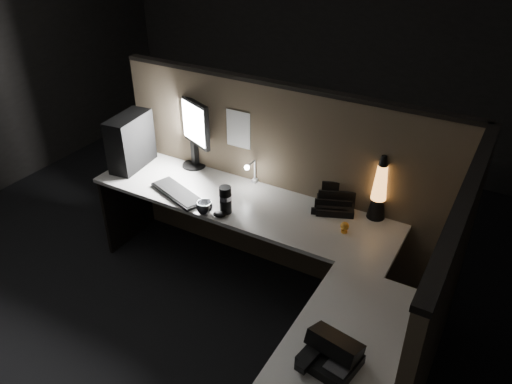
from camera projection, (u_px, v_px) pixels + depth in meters
The scene contains 17 objects.
floor at pixel (216, 336), 3.45m from camera, with size 6.00×6.00×0.00m, color black.
room_shell at pixel (203, 118), 2.60m from camera, with size 6.00×6.00×6.00m.
partition_back at pixel (280, 183), 3.75m from camera, with size 2.66×0.06×1.50m, color brown.
partition_right at pixel (435, 319), 2.57m from camera, with size 0.06×1.66×1.50m, color brown.
desk at pixel (256, 258), 3.26m from camera, with size 2.60×1.60×0.73m.
pc_tower at pixel (131, 142), 3.92m from camera, with size 0.18×0.41×0.43m, color black.
monitor at pixel (192, 126), 3.86m from camera, with size 0.42×0.21×0.56m.
keyboard at pixel (178, 193), 3.64m from camera, with size 0.48×0.16×0.02m, color black.
mouse at pixel (220, 214), 3.39m from camera, with size 0.09×0.07×0.04m, color black.
clip_lamp at pixel (251, 171), 3.70m from camera, with size 0.04×0.16×0.20m.
organizer at pixel (336, 203), 3.47m from camera, with size 0.32×0.30×0.19m.
lava_lamp at pixel (379, 193), 3.30m from camera, with size 0.13×0.13×0.47m.
travel_mug at pixel (225, 200), 3.40m from camera, with size 0.09×0.09×0.20m, color black.
steel_mug at pixel (205, 208), 3.41m from camera, with size 0.12×0.12×0.09m, color silver.
figurine at pixel (345, 226), 3.22m from camera, with size 0.06×0.06×0.06m, color #FF9E28.
pinned_paper at pixel (238, 129), 3.67m from camera, with size 0.20×0.00×0.29m, color white.
desk_phone at pixel (331, 353), 2.33m from camera, with size 0.29×0.29×0.15m.
Camera 1 is at (1.44, -1.97, 2.65)m, focal length 35.00 mm.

